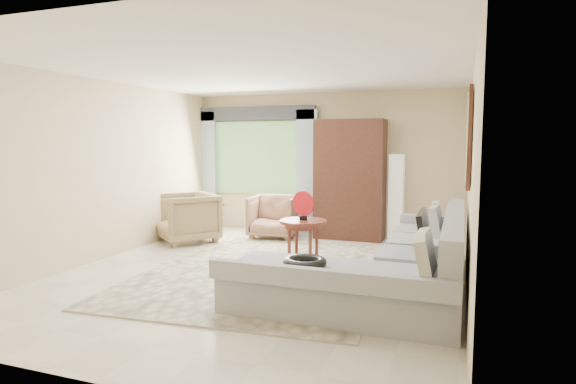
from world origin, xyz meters
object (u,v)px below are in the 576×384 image
at_px(potted_plant, 216,217).
at_px(coffee_table, 303,242).
at_px(tv_screen, 425,233).
at_px(armoire, 350,179).
at_px(armchair_right, 274,217).
at_px(armchair_left, 187,218).
at_px(sectional_sofa, 399,269).
at_px(floor_lamp, 396,198).

bearing_deg(potted_plant, coffee_table, -38.66).
xyz_separation_m(tv_screen, potted_plant, (-4.07, 2.74, -0.44)).
xyz_separation_m(potted_plant, armoire, (2.57, 0.20, 0.77)).
relative_size(coffee_table, potted_plant, 1.16).
height_order(coffee_table, armchair_right, armchair_right).
xyz_separation_m(armchair_right, potted_plant, (-1.29, 0.22, -0.10)).
bearing_deg(armchair_left, coffee_table, 20.63).
height_order(sectional_sofa, armchair_right, sectional_sofa).
bearing_deg(potted_plant, armchair_left, -87.84).
xyz_separation_m(armchair_left, potted_plant, (-0.04, 1.08, -0.15)).
bearing_deg(sectional_sofa, armchair_right, 135.43).
distance_m(armoire, floor_lamp, 0.86).
bearing_deg(sectional_sofa, tv_screen, -9.91).
distance_m(armchair_left, potted_plant, 1.09).
relative_size(tv_screen, armchair_left, 0.80).
relative_size(sectional_sofa, potted_plant, 6.26).
bearing_deg(floor_lamp, armchair_right, -166.99).
xyz_separation_m(armoire, floor_lamp, (0.80, 0.06, -0.30)).
relative_size(tv_screen, coffee_table, 1.15).
bearing_deg(tv_screen, armchair_right, 137.78).
distance_m(sectional_sofa, armchair_left, 4.10).
xyz_separation_m(coffee_table, armchair_right, (-1.11, 1.70, 0.04)).
bearing_deg(armchair_right, potted_plant, 163.35).
bearing_deg(armchair_left, armchair_right, 74.83).
bearing_deg(coffee_table, armoire, 85.50).
distance_m(coffee_table, floor_lamp, 2.42).
relative_size(sectional_sofa, tv_screen, 4.68).
xyz_separation_m(tv_screen, armchair_left, (-4.03, 1.66, -0.30)).
distance_m(coffee_table, armoire, 2.25).
height_order(armoire, floor_lamp, armoire).
distance_m(armchair_right, potted_plant, 1.31).
bearing_deg(sectional_sofa, armchair_left, 156.78).
relative_size(armchair_right, armoire, 0.40).
height_order(armchair_left, floor_lamp, floor_lamp).
bearing_deg(tv_screen, coffee_table, 153.83).
bearing_deg(armchair_left, tv_screen, 17.84).
bearing_deg(sectional_sofa, armoire, 113.06).
distance_m(potted_plant, armoire, 2.69).
bearing_deg(armchair_right, armchair_left, -152.41).
height_order(sectional_sofa, armchair_left, sectional_sofa).
bearing_deg(floor_lamp, armchair_left, -158.04).
xyz_separation_m(sectional_sofa, armoire, (-1.23, 2.90, 0.77)).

